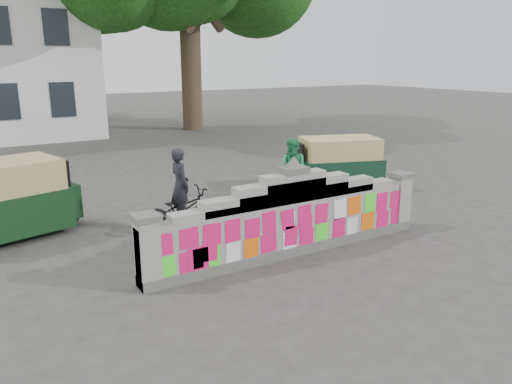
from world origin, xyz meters
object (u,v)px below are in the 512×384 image
at_px(cyclist_rider, 181,196).
at_px(rickshaw_right, 337,163).
at_px(cyclist_bike, 181,210).
at_px(pedestrian, 294,170).
at_px(rickshaw_left, 4,200).

bearing_deg(cyclist_rider, rickshaw_right, -80.74).
relative_size(cyclist_bike, rickshaw_right, 0.65).
height_order(cyclist_bike, cyclist_rider, cyclist_rider).
distance_m(cyclist_bike, pedestrian, 3.79).
height_order(cyclist_rider, rickshaw_right, cyclist_rider).
xyz_separation_m(cyclist_rider, rickshaw_left, (-3.47, 1.51, 0.05)).
relative_size(cyclist_rider, rickshaw_left, 0.52).
bearing_deg(cyclist_bike, cyclist_rider, -0.00).
bearing_deg(rickshaw_left, pedestrian, -20.33).
distance_m(pedestrian, rickshaw_left, 7.20).
relative_size(pedestrian, rickshaw_left, 0.54).
height_order(cyclist_rider, pedestrian, pedestrian).
distance_m(pedestrian, rickshaw_right, 1.84).
bearing_deg(pedestrian, rickshaw_left, -127.03).
relative_size(cyclist_bike, cyclist_rider, 1.12).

